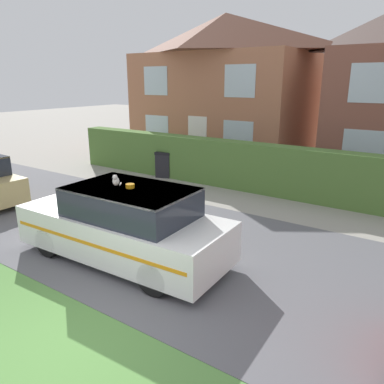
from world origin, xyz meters
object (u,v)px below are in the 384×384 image
police_car (125,225)px  cat (116,181)px  house_left (224,85)px  wheelie_bin (165,164)px

police_car → cat: 1.03m
house_left → wheelie_bin: bearing=-84.0°
police_car → cat: size_ratio=16.36×
police_car → house_left: size_ratio=0.55×
police_car → wheelie_bin: 7.15m
police_car → wheelie_bin: bearing=-60.4°
police_car → cat: (0.06, -0.24, 1.00)m
house_left → police_car: bearing=-69.4°
house_left → wheelie_bin: (0.58, -5.54, -2.91)m
cat → police_car: bearing=158.9°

